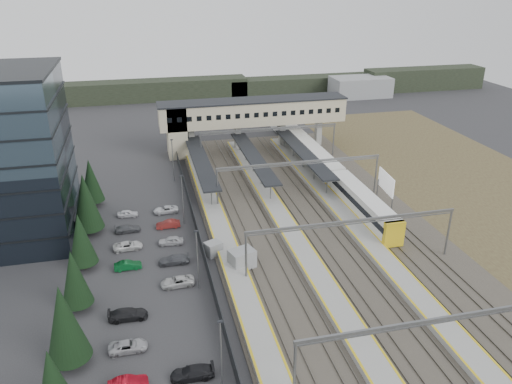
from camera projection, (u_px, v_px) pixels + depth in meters
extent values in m
plane|color=#2B2B2D|center=(248.00, 249.00, 70.49)|extent=(220.00, 220.00, 0.00)
cylinder|color=black|center=(71.00, 359.00, 49.58)|extent=(0.44, 0.44, 1.20)
cone|color=black|center=(64.00, 322.00, 47.76)|extent=(4.26, 4.26, 8.20)
cylinder|color=black|center=(79.00, 305.00, 57.59)|extent=(0.44, 0.44, 1.20)
cone|color=black|center=(74.00, 277.00, 56.06)|extent=(3.54, 3.54, 6.80)
cylinder|color=black|center=(85.00, 264.00, 65.61)|extent=(0.44, 0.44, 1.20)
cone|color=black|center=(81.00, 238.00, 64.04)|extent=(3.64, 3.64, 7.00)
cylinder|color=black|center=(90.00, 230.00, 74.52)|extent=(0.44, 0.44, 1.20)
cone|color=black|center=(86.00, 201.00, 72.64)|extent=(4.42, 4.42, 8.50)
cylinder|color=black|center=(94.00, 202.00, 83.42)|extent=(0.44, 0.44, 1.20)
cone|color=black|center=(91.00, 180.00, 81.81)|extent=(3.74, 3.74, 7.20)
imported|color=#A10A18|center=(128.00, 384.00, 46.54)|extent=(3.78, 1.50, 1.22)
imported|color=#A9A8AD|center=(128.00, 346.00, 51.29)|extent=(4.00, 1.85, 1.11)
imported|color=black|center=(128.00, 314.00, 55.98)|extent=(4.41, 1.86, 1.27)
imported|color=#0B5022|center=(128.00, 265.00, 65.44)|extent=(3.57, 1.34, 1.17)
imported|color=silver|center=(128.00, 246.00, 70.17)|extent=(4.18, 2.10, 1.13)
imported|color=#4C4E52|center=(128.00, 229.00, 74.89)|extent=(3.89, 1.75, 1.11)
imported|color=silver|center=(128.00, 213.00, 79.61)|extent=(3.36, 1.58, 1.11)
imported|color=black|center=(192.00, 373.00, 47.81)|extent=(4.30, 1.89, 1.23)
imported|color=beige|center=(177.00, 282.00, 61.99)|extent=(4.25, 2.07, 1.16)
imported|color=#494C51|center=(174.00, 260.00, 66.70)|extent=(4.22, 1.87, 1.20)
imported|color=#B4B4B8|center=(171.00, 241.00, 71.41)|extent=(3.71, 1.77, 1.22)
imported|color=maroon|center=(168.00, 224.00, 76.14)|extent=(3.66, 1.32, 1.20)
imported|color=silver|center=(166.00, 210.00, 80.88)|extent=(4.02, 1.93, 1.10)
cylinder|color=slate|center=(221.00, 357.00, 44.93)|extent=(0.16, 0.16, 8.00)
cube|color=black|center=(220.00, 321.00, 43.32)|extent=(0.50, 0.25, 0.15)
cylinder|color=slate|center=(197.00, 261.00, 60.07)|extent=(0.16, 0.16, 8.00)
cube|color=black|center=(196.00, 231.00, 58.46)|extent=(0.50, 0.25, 0.15)
cylinder|color=slate|center=(183.00, 200.00, 76.10)|extent=(0.16, 0.16, 8.00)
cube|color=black|center=(181.00, 176.00, 74.49)|extent=(0.50, 0.25, 0.15)
cylinder|color=slate|center=(173.00, 160.00, 92.13)|extent=(0.16, 0.16, 8.00)
cube|color=black|center=(171.00, 140.00, 90.52)|extent=(0.50, 0.25, 0.15)
cube|color=#26282B|center=(197.00, 231.00, 73.17)|extent=(0.08, 90.00, 2.00)
cube|color=gray|center=(242.00, 259.00, 65.38)|extent=(3.80, 3.26, 2.68)
cube|color=gray|center=(213.00, 249.00, 68.62)|extent=(2.67, 2.50, 1.95)
cube|color=#3B342E|center=(316.00, 223.00, 77.44)|extent=(34.00, 90.00, 0.20)
cube|color=#59544C|center=(236.00, 231.00, 74.68)|extent=(0.08, 90.00, 0.14)
cube|color=#59544C|center=(245.00, 230.00, 74.98)|extent=(0.08, 90.00, 0.14)
cube|color=#59544C|center=(262.00, 228.00, 75.53)|extent=(0.08, 90.00, 0.14)
cube|color=#59544C|center=(271.00, 227.00, 75.83)|extent=(0.08, 90.00, 0.14)
cube|color=#59544C|center=(300.00, 224.00, 76.79)|extent=(0.08, 90.00, 0.14)
cube|color=#59544C|center=(309.00, 223.00, 77.10)|extent=(0.08, 90.00, 0.14)
cube|color=#59544C|center=(324.00, 222.00, 77.64)|extent=(0.08, 90.00, 0.14)
cube|color=#59544C|center=(333.00, 221.00, 77.94)|extent=(0.08, 90.00, 0.14)
cube|color=#59544C|center=(360.00, 218.00, 78.90)|extent=(0.08, 90.00, 0.14)
cube|color=#59544C|center=(368.00, 217.00, 79.21)|extent=(0.08, 90.00, 0.14)
cube|color=#59544C|center=(383.00, 215.00, 79.75)|extent=(0.08, 90.00, 0.14)
cube|color=#59544C|center=(391.00, 214.00, 80.05)|extent=(0.08, 90.00, 0.14)
cube|color=gray|center=(221.00, 232.00, 74.13)|extent=(3.20, 82.00, 0.90)
cube|color=gold|center=(211.00, 230.00, 73.64)|extent=(0.25, 82.00, 0.02)
cube|color=gold|center=(231.00, 228.00, 74.25)|extent=(0.25, 82.00, 0.02)
cube|color=gray|center=(286.00, 225.00, 76.24)|extent=(3.20, 82.00, 0.90)
cube|color=gold|center=(276.00, 223.00, 75.75)|extent=(0.25, 82.00, 0.02)
cube|color=gold|center=(295.00, 221.00, 76.36)|extent=(0.25, 82.00, 0.02)
cube|color=gray|center=(347.00, 218.00, 78.35)|extent=(3.20, 82.00, 0.90)
cube|color=gold|center=(338.00, 216.00, 77.86)|extent=(0.25, 82.00, 0.02)
cube|color=gold|center=(355.00, 215.00, 78.47)|extent=(0.25, 82.00, 0.02)
cube|color=black|center=(201.00, 160.00, 92.30)|extent=(3.00, 30.00, 0.25)
cube|color=slate|center=(201.00, 161.00, 92.36)|extent=(3.10, 30.00, 0.12)
cylinder|color=slate|center=(211.00, 196.00, 81.36)|extent=(0.20, 0.20, 3.10)
cylinder|color=slate|center=(206.00, 181.00, 87.15)|extent=(0.20, 0.20, 3.10)
cylinder|color=slate|center=(201.00, 168.00, 92.94)|extent=(0.20, 0.20, 3.10)
cylinder|color=slate|center=(197.00, 157.00, 98.73)|extent=(0.20, 0.20, 3.10)
cylinder|color=slate|center=(193.00, 147.00, 104.52)|extent=(0.20, 0.20, 3.10)
cube|color=black|center=(253.00, 156.00, 94.41)|extent=(3.00, 30.00, 0.25)
cube|color=slate|center=(253.00, 157.00, 94.47)|extent=(3.10, 30.00, 0.12)
cylinder|color=slate|center=(271.00, 190.00, 83.47)|extent=(0.20, 0.20, 3.10)
cylinder|color=slate|center=(261.00, 176.00, 89.26)|extent=(0.20, 0.20, 3.10)
cylinder|color=slate|center=(253.00, 164.00, 95.05)|extent=(0.20, 0.20, 3.10)
cylinder|color=slate|center=(246.00, 153.00, 100.84)|extent=(0.20, 0.20, 3.10)
cylinder|color=slate|center=(239.00, 143.00, 106.63)|extent=(0.20, 0.20, 3.10)
cube|color=black|center=(303.00, 152.00, 96.52)|extent=(3.00, 30.00, 0.25)
cube|color=slate|center=(303.00, 153.00, 96.58)|extent=(3.10, 30.00, 0.12)
cylinder|color=slate|center=(327.00, 185.00, 85.58)|extent=(0.20, 0.20, 3.10)
cylinder|color=slate|center=(314.00, 172.00, 91.37)|extent=(0.20, 0.20, 3.10)
cylinder|color=slate|center=(303.00, 160.00, 97.16)|extent=(0.20, 0.20, 3.10)
cylinder|color=slate|center=(293.00, 149.00, 102.95)|extent=(0.20, 0.20, 3.10)
cylinder|color=slate|center=(284.00, 140.00, 108.74)|extent=(0.20, 0.20, 3.10)
cube|color=beige|center=(253.00, 112.00, 106.70)|extent=(40.00, 6.00, 5.00)
cube|color=black|center=(253.00, 100.00, 105.67)|extent=(40.40, 6.40, 0.30)
cube|color=beige|center=(177.00, 131.00, 104.42)|extent=(4.00, 6.00, 11.00)
cube|color=black|center=(169.00, 120.00, 100.17)|extent=(1.00, 0.06, 1.00)
cube|color=black|center=(179.00, 120.00, 100.59)|extent=(1.00, 0.06, 1.00)
cube|color=black|center=(189.00, 119.00, 101.01)|extent=(1.00, 0.06, 1.00)
cube|color=black|center=(199.00, 119.00, 101.43)|extent=(1.00, 0.06, 1.00)
cube|color=black|center=(209.00, 118.00, 101.85)|extent=(1.00, 0.06, 1.00)
cube|color=black|center=(219.00, 117.00, 102.28)|extent=(1.00, 0.06, 1.00)
cube|color=black|center=(228.00, 117.00, 102.70)|extent=(1.00, 0.06, 1.00)
cube|color=black|center=(238.00, 116.00, 103.12)|extent=(1.00, 0.06, 1.00)
cube|color=black|center=(247.00, 116.00, 103.54)|extent=(1.00, 0.06, 1.00)
cube|color=black|center=(256.00, 115.00, 103.96)|extent=(1.00, 0.06, 1.00)
cube|color=black|center=(266.00, 115.00, 104.39)|extent=(1.00, 0.06, 1.00)
cube|color=black|center=(275.00, 114.00, 104.81)|extent=(1.00, 0.06, 1.00)
cube|color=black|center=(284.00, 113.00, 105.23)|extent=(1.00, 0.06, 1.00)
cube|color=black|center=(293.00, 113.00, 105.65)|extent=(1.00, 0.06, 1.00)
cube|color=black|center=(302.00, 112.00, 106.08)|extent=(1.00, 0.06, 1.00)
cube|color=black|center=(311.00, 112.00, 106.50)|extent=(1.00, 0.06, 1.00)
cube|color=black|center=(320.00, 111.00, 106.92)|extent=(1.00, 0.06, 1.00)
cube|color=black|center=(329.00, 111.00, 107.34)|extent=(1.00, 0.06, 1.00)
cube|color=black|center=(337.00, 110.00, 107.76)|extent=(1.00, 0.06, 1.00)
cube|color=gray|center=(184.00, 141.00, 105.74)|extent=(1.20, 1.60, 6.00)
cube|color=gray|center=(192.00, 141.00, 106.06)|extent=(1.20, 1.60, 6.00)
cube|color=gray|center=(238.00, 138.00, 108.17)|extent=(1.20, 1.60, 6.00)
cube|color=gray|center=(282.00, 135.00, 110.28)|extent=(1.20, 1.60, 6.00)
cube|color=gray|center=(318.00, 132.00, 112.08)|extent=(1.20, 1.60, 6.00)
cylinder|color=slate|center=(294.00, 374.00, 43.72)|extent=(0.28, 0.28, 7.00)
cube|color=slate|center=(443.00, 318.00, 45.27)|extent=(28.40, 0.25, 0.35)
cube|color=slate|center=(442.00, 322.00, 45.43)|extent=(28.40, 0.12, 0.12)
cylinder|color=slate|center=(246.00, 258.00, 61.54)|extent=(0.28, 0.28, 7.00)
cylinder|color=slate|center=(448.00, 233.00, 67.44)|extent=(0.28, 0.28, 7.00)
cube|color=slate|center=(354.00, 221.00, 63.08)|extent=(28.40, 0.25, 0.35)
cube|color=slate|center=(354.00, 224.00, 63.24)|extent=(28.40, 0.12, 0.12)
cylinder|color=slate|center=(217.00, 189.00, 81.13)|extent=(0.28, 0.28, 7.00)
cylinder|color=slate|center=(376.00, 175.00, 87.04)|extent=(0.28, 0.28, 7.00)
cube|color=slate|center=(300.00, 162.00, 82.68)|extent=(28.40, 0.25, 0.35)
cube|color=slate|center=(300.00, 164.00, 82.84)|extent=(28.40, 0.12, 0.12)
cylinder|color=slate|center=(201.00, 150.00, 98.94)|extent=(0.28, 0.28, 7.00)
cylinder|color=slate|center=(334.00, 140.00, 104.85)|extent=(0.28, 0.28, 7.00)
cube|color=slate|center=(269.00, 129.00, 100.49)|extent=(28.40, 0.25, 0.35)
cube|color=slate|center=(269.00, 131.00, 100.65)|extent=(28.40, 0.12, 0.12)
cube|color=silver|center=(363.00, 204.00, 78.93)|extent=(2.94, 20.41, 3.78)
cube|color=black|center=(364.00, 202.00, 78.76)|extent=(3.00, 19.81, 0.95)
cube|color=slate|center=(362.00, 213.00, 79.58)|extent=(2.52, 19.01, 0.53)
cube|color=silver|center=(318.00, 160.00, 97.64)|extent=(2.94, 20.41, 3.78)
cube|color=black|center=(318.00, 158.00, 97.47)|extent=(3.00, 19.81, 0.95)
cube|color=slate|center=(318.00, 168.00, 98.30)|extent=(2.52, 19.01, 0.53)
cube|color=silver|center=(287.00, 130.00, 116.36)|extent=(2.94, 20.41, 3.78)
cube|color=black|center=(287.00, 128.00, 116.19)|extent=(3.00, 19.81, 0.95)
cube|color=slate|center=(287.00, 137.00, 117.02)|extent=(2.52, 19.01, 0.53)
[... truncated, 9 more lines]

